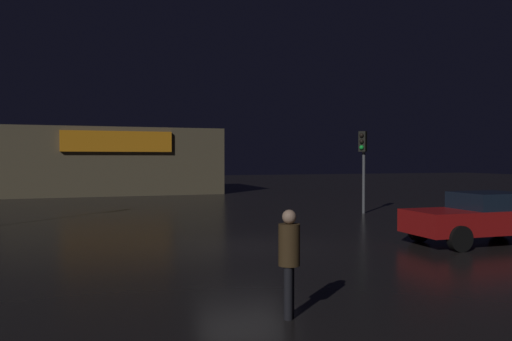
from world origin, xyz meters
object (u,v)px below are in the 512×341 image
Objects in this scene: car_near at (483,217)px; store_building at (113,161)px; traffic_signal_opposite at (363,154)px; pedestrian at (289,255)px.

store_building is at bearing 108.16° from car_near.
traffic_signal_opposite is 8.65m from car_near.
store_building is at bearing 117.73° from traffic_signal_opposite.
store_building is 3.20× the size of car_near.
store_building is 21.14m from traffic_signal_opposite.
store_building reaches higher than traffic_signal_opposite.
traffic_signal_opposite is 15.96m from pedestrian.
car_near is 2.67× the size of pedestrian.
store_building reaches higher than car_near.
store_building is 31.78m from pedestrian.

